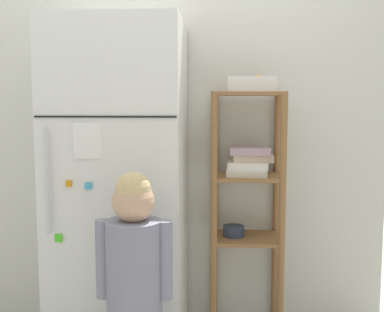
# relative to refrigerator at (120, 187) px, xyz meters

# --- Properties ---
(kitchen_wall_back) EXTENTS (2.52, 0.03, 2.20)m
(kitchen_wall_back) POSITION_rel_refrigerator_xyz_m (0.19, 0.31, 0.25)
(kitchen_wall_back) COLOR silver
(kitchen_wall_back) RESTS_ON ground
(refrigerator) EXTENTS (0.67, 0.60, 1.70)m
(refrigerator) POSITION_rel_refrigerator_xyz_m (0.00, 0.00, 0.00)
(refrigerator) COLOR white
(refrigerator) RESTS_ON ground
(child_standing) EXTENTS (0.32, 0.24, 1.00)m
(child_standing) POSITION_rel_refrigerator_xyz_m (0.17, -0.51, -0.24)
(child_standing) COLOR #2E334F
(child_standing) RESTS_ON ground
(pantry_shelf_unit) EXTENTS (0.38, 0.31, 1.34)m
(pantry_shelf_unit) POSITION_rel_refrigerator_xyz_m (0.67, 0.13, -0.02)
(pantry_shelf_unit) COLOR olive
(pantry_shelf_unit) RESTS_ON ground
(fruit_bin) EXTENTS (0.25, 0.16, 0.09)m
(fruit_bin) POSITION_rel_refrigerator_xyz_m (0.70, 0.13, 0.53)
(fruit_bin) COLOR white
(fruit_bin) RESTS_ON pantry_shelf_unit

